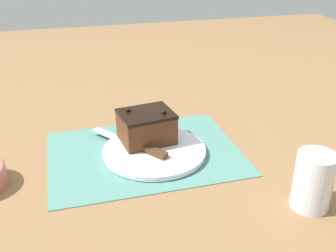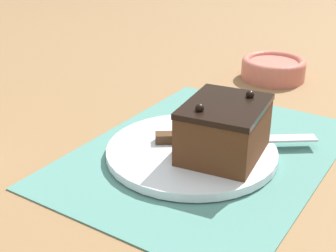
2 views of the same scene
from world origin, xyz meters
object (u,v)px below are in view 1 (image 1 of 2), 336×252
(drinking_glass, at_px, (313,181))
(cake_plate, at_px, (154,151))
(chocolate_cake, at_px, (146,127))
(serving_knife, at_px, (140,147))

(drinking_glass, bearing_deg, cake_plate, -48.19)
(chocolate_cake, height_order, serving_knife, chocolate_cake)
(cake_plate, relative_size, drinking_glass, 2.13)
(cake_plate, bearing_deg, drinking_glass, 131.81)
(serving_knife, height_order, drinking_glass, drinking_glass)
(serving_knife, bearing_deg, chocolate_cake, 20.39)
(cake_plate, xyz_separation_m, chocolate_cake, (0.01, -0.05, 0.04))
(cake_plate, relative_size, serving_knife, 1.19)
(chocolate_cake, height_order, drinking_glass, drinking_glass)
(serving_knife, relative_size, drinking_glass, 1.80)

